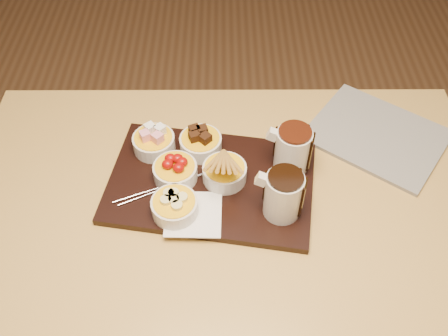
{
  "coord_description": "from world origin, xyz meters",
  "views": [
    {
      "loc": [
        -0.01,
        -0.65,
        1.65
      ],
      "look_at": [
        -0.01,
        0.07,
        0.81
      ],
      "focal_mm": 40.0,
      "sensor_mm": 36.0,
      "label": 1
    }
  ],
  "objects_px": {
    "dining_table": "(226,233)",
    "newspaper": "(377,135)",
    "bowl_strawberries": "(175,172)",
    "pitcher_milk_chocolate": "(292,150)",
    "pitcher_dark_chocolate": "(283,195)",
    "serving_board": "(211,183)"
  },
  "relations": [
    {
      "from": "bowl_strawberries",
      "to": "pitcher_milk_chocolate",
      "type": "height_order",
      "value": "pitcher_milk_chocolate"
    },
    {
      "from": "dining_table",
      "to": "bowl_strawberries",
      "type": "xyz_separation_m",
      "value": [
        -0.11,
        0.08,
        0.14
      ]
    },
    {
      "from": "dining_table",
      "to": "serving_board",
      "type": "height_order",
      "value": "serving_board"
    },
    {
      "from": "pitcher_dark_chocolate",
      "to": "newspaper",
      "type": "distance_m",
      "value": 0.36
    },
    {
      "from": "bowl_strawberries",
      "to": "pitcher_dark_chocolate",
      "type": "bearing_deg",
      "value": -22.01
    },
    {
      "from": "dining_table",
      "to": "newspaper",
      "type": "height_order",
      "value": "newspaper"
    },
    {
      "from": "dining_table",
      "to": "pitcher_dark_chocolate",
      "type": "distance_m",
      "value": 0.21
    },
    {
      "from": "serving_board",
      "to": "pitcher_dark_chocolate",
      "type": "bearing_deg",
      "value": -19.98
    },
    {
      "from": "bowl_strawberries",
      "to": "newspaper",
      "type": "height_order",
      "value": "bowl_strawberries"
    },
    {
      "from": "dining_table",
      "to": "newspaper",
      "type": "distance_m",
      "value": 0.45
    },
    {
      "from": "serving_board",
      "to": "pitcher_milk_chocolate",
      "type": "height_order",
      "value": "pitcher_milk_chocolate"
    },
    {
      "from": "bowl_strawberries",
      "to": "pitcher_milk_chocolate",
      "type": "bearing_deg",
      "value": 7.03
    },
    {
      "from": "newspaper",
      "to": "pitcher_milk_chocolate",
      "type": "bearing_deg",
      "value": -117.44
    },
    {
      "from": "serving_board",
      "to": "bowl_strawberries",
      "type": "height_order",
      "value": "bowl_strawberries"
    },
    {
      "from": "dining_table",
      "to": "pitcher_milk_chocolate",
      "type": "bearing_deg",
      "value": 35.94
    },
    {
      "from": "bowl_strawberries",
      "to": "pitcher_dark_chocolate",
      "type": "xyz_separation_m",
      "value": [
        0.23,
        -0.09,
        0.04
      ]
    },
    {
      "from": "serving_board",
      "to": "newspaper",
      "type": "bearing_deg",
      "value": 29.73
    },
    {
      "from": "serving_board",
      "to": "pitcher_milk_chocolate",
      "type": "bearing_deg",
      "value": 21.8
    },
    {
      "from": "serving_board",
      "to": "pitcher_dark_chocolate",
      "type": "distance_m",
      "value": 0.19
    },
    {
      "from": "serving_board",
      "to": "bowl_strawberries",
      "type": "bearing_deg",
      "value": -176.42
    },
    {
      "from": "bowl_strawberries",
      "to": "pitcher_milk_chocolate",
      "type": "xyz_separation_m",
      "value": [
        0.26,
        0.03,
        0.04
      ]
    },
    {
      "from": "dining_table",
      "to": "pitcher_milk_chocolate",
      "type": "relative_size",
      "value": 10.94
    }
  ]
}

